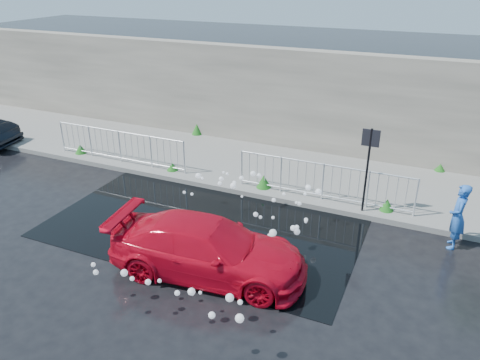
% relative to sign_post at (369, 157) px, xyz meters
% --- Properties ---
extents(ground, '(90.00, 90.00, 0.00)m').
position_rel_sign_post_xyz_m(ground, '(-4.20, -3.10, -1.72)').
color(ground, black).
rests_on(ground, ground).
extents(pavement, '(30.00, 4.00, 0.15)m').
position_rel_sign_post_xyz_m(pavement, '(-4.20, 1.90, -1.65)').
color(pavement, slate).
rests_on(pavement, ground).
extents(curb, '(30.00, 0.25, 0.16)m').
position_rel_sign_post_xyz_m(curb, '(-4.20, -0.10, -1.64)').
color(curb, slate).
rests_on(curb, ground).
extents(retaining_wall, '(30.00, 0.60, 3.50)m').
position_rel_sign_post_xyz_m(retaining_wall, '(-4.20, 4.10, 0.18)').
color(retaining_wall, '#615B51').
rests_on(retaining_wall, pavement).
extents(puddle, '(8.00, 5.00, 0.01)m').
position_rel_sign_post_xyz_m(puddle, '(-3.70, -2.10, -1.72)').
color(puddle, black).
rests_on(puddle, ground).
extents(sign_post, '(0.45, 0.06, 2.50)m').
position_rel_sign_post_xyz_m(sign_post, '(0.00, 0.00, 0.00)').
color(sign_post, black).
rests_on(sign_post, ground).
extents(railing_left, '(5.05, 0.05, 1.10)m').
position_rel_sign_post_xyz_m(railing_left, '(-8.20, 0.25, -0.99)').
color(railing_left, silver).
rests_on(railing_left, pavement).
extents(railing_right, '(5.05, 0.05, 1.10)m').
position_rel_sign_post_xyz_m(railing_right, '(-1.20, 0.25, -0.99)').
color(railing_right, silver).
rests_on(railing_right, pavement).
extents(weeds, '(12.17, 3.93, 0.43)m').
position_rel_sign_post_xyz_m(weeds, '(-4.53, 1.45, -1.40)').
color(weeds, '#1C5416').
rests_on(weeds, pavement).
extents(water_spray, '(3.58, 5.62, 1.09)m').
position_rel_sign_post_xyz_m(water_spray, '(-2.34, -2.83, -0.96)').
color(water_spray, white).
rests_on(water_spray, ground).
extents(red_car, '(4.53, 2.26, 1.26)m').
position_rel_sign_post_xyz_m(red_car, '(-2.62, -4.04, -1.09)').
color(red_car, red).
rests_on(red_car, ground).
extents(person, '(0.40, 0.61, 1.65)m').
position_rel_sign_post_xyz_m(person, '(2.30, -0.67, -0.90)').
color(person, blue).
rests_on(person, ground).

